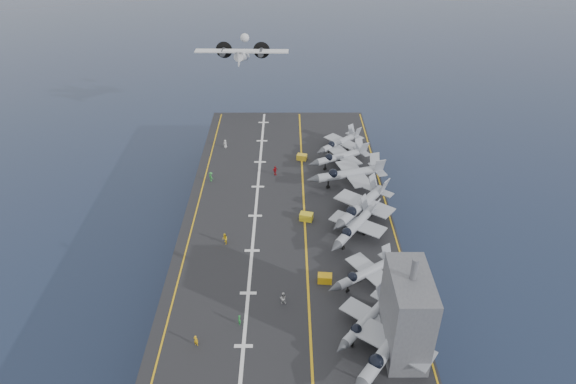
{
  "coord_description": "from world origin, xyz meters",
  "views": [
    {
      "loc": [
        -0.14,
        -76.38,
        64.65
      ],
      "look_at": [
        0.0,
        4.0,
        13.0
      ],
      "focal_mm": 32.0,
      "sensor_mm": 36.0,
      "label": 1
    }
  ],
  "objects_px": {
    "fighter_jet_0": "(389,345)",
    "tow_cart_a": "(325,278)",
    "transport_plane": "(242,56)",
    "island_superstructure": "(408,305)"
  },
  "relations": [
    {
      "from": "island_superstructure",
      "to": "tow_cart_a",
      "type": "height_order",
      "value": "island_superstructure"
    },
    {
      "from": "island_superstructure",
      "to": "fighter_jet_0",
      "type": "distance_m",
      "value": 5.65
    },
    {
      "from": "tow_cart_a",
      "to": "transport_plane",
      "type": "xyz_separation_m",
      "value": [
        -17.51,
        72.52,
        11.16
      ]
    },
    {
      "from": "transport_plane",
      "to": "tow_cart_a",
      "type": "bearing_deg",
      "value": -76.43
    },
    {
      "from": "tow_cart_a",
      "to": "transport_plane",
      "type": "relative_size",
      "value": 0.09
    },
    {
      "from": "fighter_jet_0",
      "to": "transport_plane",
      "type": "relative_size",
      "value": 0.79
    },
    {
      "from": "tow_cart_a",
      "to": "fighter_jet_0",
      "type": "bearing_deg",
      "value": -64.11
    },
    {
      "from": "fighter_jet_0",
      "to": "tow_cart_a",
      "type": "xyz_separation_m",
      "value": [
        -7.19,
        14.82,
        -2.18
      ]
    },
    {
      "from": "fighter_jet_0",
      "to": "island_superstructure",
      "type": "bearing_deg",
      "value": 46.28
    },
    {
      "from": "island_superstructure",
      "to": "transport_plane",
      "type": "xyz_separation_m",
      "value": [
        -26.9,
        85.04,
        4.31
      ]
    }
  ]
}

